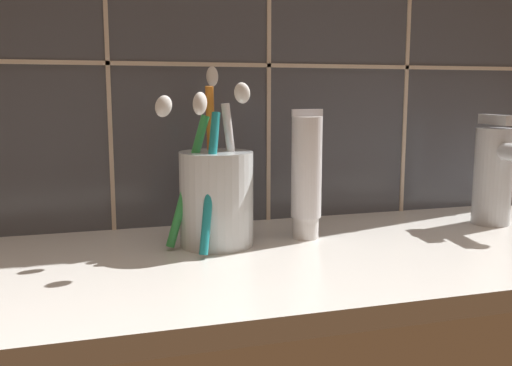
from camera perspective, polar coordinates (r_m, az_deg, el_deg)
The scene contains 5 objects.
sink_counter at distance 59.47cm, azimuth 3.97°, elevation -7.83°, with size 77.46×31.67×2.00cm, color silver.
tile_wall_backsplash at distance 72.91cm, azimuth -0.41°, elevation 17.04°, with size 87.46×1.72×56.76cm.
toothbrush_cup at distance 60.76cm, azimuth -4.04°, elevation -1.13°, with size 10.69×11.40×19.19cm.
toothpaste_tube at distance 63.52cm, azimuth 5.07°, elevation 0.79°, with size 3.55×3.38×14.44cm.
sink_faucet at distance 75.82cm, azimuth 22.83°, elevation 1.03°, with size 4.59×10.84×13.56cm.
Camera 1 is at (-20.09, -53.26, 18.21)cm, focal length 40.00 mm.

